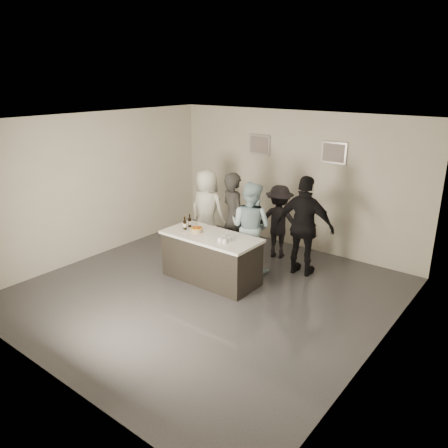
# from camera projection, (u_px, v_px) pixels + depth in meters

# --- Properties ---
(floor) EXTENTS (6.00, 6.00, 0.00)m
(floor) POSITION_uv_depth(u_px,v_px,m) (207.00, 292.00, 7.84)
(floor) COLOR #3D3D42
(floor) RESTS_ON ground
(ceiling) EXTENTS (6.00, 6.00, 0.00)m
(ceiling) POSITION_uv_depth(u_px,v_px,m) (205.00, 121.00, 6.87)
(ceiling) COLOR white
(wall_back) EXTENTS (6.00, 0.04, 3.00)m
(wall_back) POSITION_uv_depth(u_px,v_px,m) (294.00, 180.00, 9.59)
(wall_back) COLOR beige
(wall_back) RESTS_ON ground
(wall_front) EXTENTS (6.00, 0.04, 3.00)m
(wall_front) POSITION_uv_depth(u_px,v_px,m) (41.00, 271.00, 5.11)
(wall_front) COLOR beige
(wall_front) RESTS_ON ground
(wall_left) EXTENTS (0.04, 6.00, 3.00)m
(wall_left) POSITION_uv_depth(u_px,v_px,m) (96.00, 186.00, 9.10)
(wall_left) COLOR beige
(wall_left) RESTS_ON ground
(wall_right) EXTENTS (0.04, 6.00, 3.00)m
(wall_right) POSITION_uv_depth(u_px,v_px,m) (384.00, 254.00, 5.61)
(wall_right) COLOR beige
(wall_right) RESTS_ON ground
(picture_left) EXTENTS (0.54, 0.04, 0.44)m
(picture_left) POSITION_uv_depth(u_px,v_px,m) (260.00, 145.00, 9.87)
(picture_left) COLOR #B2B2B7
(picture_left) RESTS_ON wall_back
(picture_right) EXTENTS (0.54, 0.04, 0.44)m
(picture_right) POSITION_uv_depth(u_px,v_px,m) (334.00, 153.00, 8.82)
(picture_right) COLOR #B2B2B7
(picture_right) RESTS_ON wall_back
(bar_counter) EXTENTS (1.86, 0.86, 0.90)m
(bar_counter) POSITION_uv_depth(u_px,v_px,m) (211.00, 258.00, 8.16)
(bar_counter) COLOR white
(bar_counter) RESTS_ON ground
(cake) EXTENTS (0.22, 0.22, 0.08)m
(cake) POSITION_uv_depth(u_px,v_px,m) (197.00, 230.00, 8.15)
(cake) COLOR #F1AD19
(cake) RESTS_ON bar_counter
(beer_bottle_a) EXTENTS (0.07, 0.07, 0.26)m
(beer_bottle_a) POSITION_uv_depth(u_px,v_px,m) (190.00, 220.00, 8.41)
(beer_bottle_a) COLOR black
(beer_bottle_a) RESTS_ON bar_counter
(beer_bottle_b) EXTENTS (0.07, 0.07, 0.26)m
(beer_bottle_b) POSITION_uv_depth(u_px,v_px,m) (185.00, 223.00, 8.27)
(beer_bottle_b) COLOR black
(beer_bottle_b) RESTS_ON bar_counter
(tumbler_cluster) EXTENTS (0.19, 0.30, 0.08)m
(tumbler_cluster) POSITION_uv_depth(u_px,v_px,m) (226.00, 238.00, 7.74)
(tumbler_cluster) COLOR orange
(tumbler_cluster) RESTS_ON bar_counter
(candles) EXTENTS (0.24, 0.08, 0.01)m
(candles) POSITION_uv_depth(u_px,v_px,m) (191.00, 236.00, 7.99)
(candles) COLOR pink
(candles) RESTS_ON bar_counter
(person_main_black) EXTENTS (0.81, 0.70, 1.89)m
(person_main_black) POSITION_uv_depth(u_px,v_px,m) (234.00, 218.00, 8.82)
(person_main_black) COLOR #252525
(person_main_black) RESTS_ON ground
(person_main_blue) EXTENTS (0.90, 0.72, 1.79)m
(person_main_blue) POSITION_uv_depth(u_px,v_px,m) (251.00, 227.00, 8.48)
(person_main_blue) COLOR #A1C4D3
(person_main_blue) RESTS_ON ground
(person_guest_left) EXTENTS (0.89, 0.61, 1.77)m
(person_guest_left) POSITION_uv_depth(u_px,v_px,m) (207.00, 210.00, 9.59)
(person_guest_left) COLOR white
(person_guest_left) RESTS_ON ground
(person_guest_right) EXTENTS (1.18, 0.59, 1.94)m
(person_guest_right) POSITION_uv_depth(u_px,v_px,m) (305.00, 226.00, 8.26)
(person_guest_right) COLOR black
(person_guest_right) RESTS_ON ground
(person_guest_back) EXTENTS (1.14, 0.89, 1.56)m
(person_guest_back) POSITION_uv_depth(u_px,v_px,m) (279.00, 221.00, 9.15)
(person_guest_back) COLOR black
(person_guest_back) RESTS_ON ground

